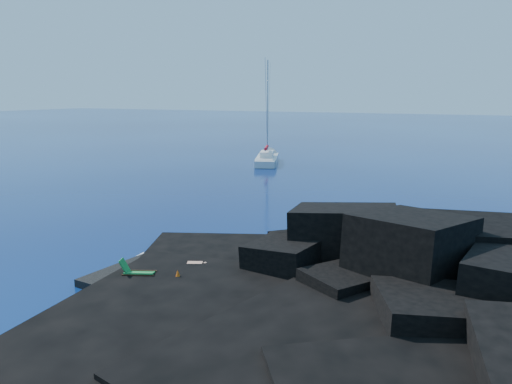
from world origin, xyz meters
TOP-DOWN VIEW (x-y plane):
  - ground at (0.00, 0.00)m, footprint 400.00×400.00m
  - headland at (13.00, 3.00)m, footprint 24.00×24.00m
  - beach at (4.50, 0.50)m, footprint 9.08×6.86m
  - surf_foam at (5.00, 5.00)m, footprint 10.00×8.00m
  - sailboat at (-8.85, 38.13)m, footprint 6.57×12.04m
  - deck_chair at (2.60, -0.78)m, footprint 1.63×1.18m
  - towel at (4.02, 1.54)m, footprint 2.33×1.78m
  - sunbather at (4.02, 1.54)m, footprint 2.01×1.26m
  - marker_cone at (4.32, -0.30)m, footprint 0.47×0.47m

SIDE VIEW (x-z plane):
  - ground at x=0.00m, z-range 0.00..0.00m
  - headland at x=13.00m, z-range -1.80..1.80m
  - beach at x=4.50m, z-range -0.35..0.35m
  - surf_foam at x=5.00m, z-range -0.03..0.03m
  - sailboat at x=-8.85m, z-range -6.25..6.25m
  - towel at x=4.02m, z-range 0.35..0.41m
  - sunbather at x=4.02m, z-range 0.41..0.67m
  - marker_cone at x=4.32m, z-range 0.35..0.92m
  - deck_chair at x=2.60m, z-range 0.35..1.37m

